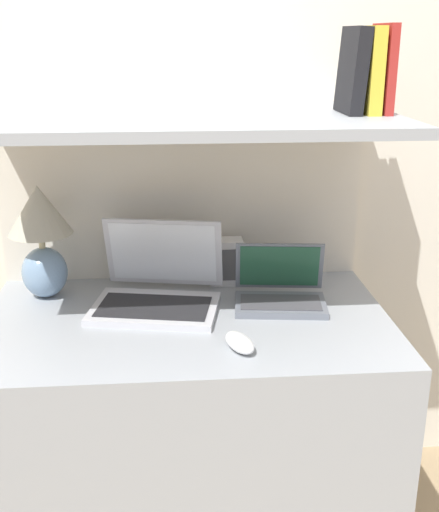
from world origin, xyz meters
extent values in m
cube|color=silver|center=(0.00, 0.75, 1.20)|extent=(6.00, 0.05, 2.40)
cube|color=#999EA3|center=(0.00, 0.34, 0.38)|extent=(1.16, 0.69, 0.76)
cube|color=silver|center=(0.00, 0.71, 0.65)|extent=(1.16, 0.04, 1.29)
cube|color=#999EA3|center=(0.00, 0.42, 1.30)|extent=(1.16, 0.62, 0.03)
ellipsoid|color=#7593B2|center=(-0.43, 0.55, 0.84)|extent=(0.14, 0.14, 0.16)
cylinder|color=tan|center=(-0.43, 0.55, 0.94)|extent=(0.02, 0.02, 0.05)
cone|color=#B2AD99|center=(-0.43, 0.55, 1.03)|extent=(0.19, 0.19, 0.15)
cube|color=silver|center=(-0.09, 0.40, 0.77)|extent=(0.40, 0.31, 0.02)
cube|color=#232326|center=(-0.09, 0.39, 0.78)|extent=(0.34, 0.23, 0.00)
cube|color=silver|center=(-0.06, 0.55, 0.89)|extent=(0.37, 0.13, 0.22)
cube|color=white|center=(-0.06, 0.55, 0.89)|extent=(0.33, 0.11, 0.20)
cube|color=slate|center=(0.28, 0.40, 0.77)|extent=(0.28, 0.19, 0.02)
cube|color=#47474C|center=(0.28, 0.39, 0.78)|extent=(0.25, 0.14, 0.00)
cube|color=slate|center=(0.29, 0.50, 0.85)|extent=(0.27, 0.07, 0.15)
cube|color=#235138|center=(0.29, 0.49, 0.85)|extent=(0.24, 0.06, 0.13)
ellipsoid|color=white|center=(0.13, 0.15, 0.78)|extent=(0.10, 0.13, 0.04)
cube|color=white|center=(0.14, 0.61, 0.83)|extent=(0.10, 0.07, 0.15)
cube|color=#59595B|center=(0.14, 0.58, 0.83)|extent=(0.08, 0.00, 0.10)
cube|color=#A82823|center=(0.54, 0.42, 1.43)|extent=(0.02, 0.16, 0.23)
cube|color=gold|center=(0.50, 0.42, 1.43)|extent=(0.04, 0.17, 0.22)
cube|color=black|center=(0.45, 0.42, 1.43)|extent=(0.05, 0.17, 0.22)
camera|label=1|loc=(-0.04, -1.32, 1.52)|focal=45.00mm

